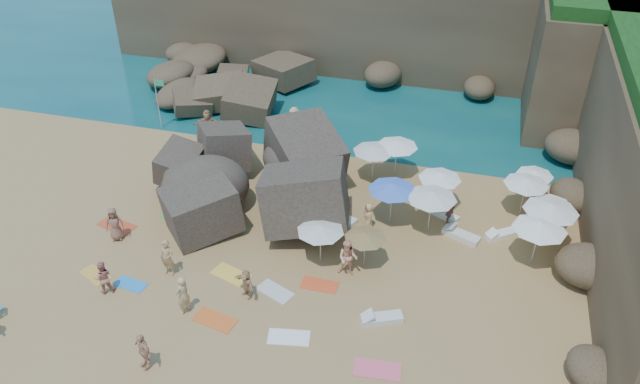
% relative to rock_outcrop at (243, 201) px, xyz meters
% --- Properties ---
extents(ground, '(120.00, 120.00, 0.00)m').
position_rel_rock_outcrop_xyz_m(ground, '(2.60, -3.86, 0.00)').
color(ground, tan).
rests_on(ground, ground).
extents(seawater, '(120.00, 120.00, 0.00)m').
position_rel_rock_outcrop_xyz_m(seawater, '(2.60, 26.14, 0.00)').
color(seawater, '#0C4751').
rests_on(seawater, ground).
extents(cliff_back, '(44.00, 8.00, 8.00)m').
position_rel_rock_outcrop_xyz_m(cliff_back, '(4.60, 21.14, 4.00)').
color(cliff_back, brown).
rests_on(cliff_back, ground).
extents(cliff_corner, '(10.00, 12.00, 8.00)m').
position_rel_rock_outcrop_xyz_m(cliff_corner, '(19.60, 16.14, 4.00)').
color(cliff_corner, brown).
rests_on(cliff_corner, ground).
extents(rock_promontory, '(12.00, 7.00, 2.00)m').
position_rel_rock_outcrop_xyz_m(rock_promontory, '(-8.40, 12.14, 0.00)').
color(rock_promontory, brown).
rests_on(rock_promontory, ground).
extents(rock_outcrop, '(9.37, 7.21, 3.63)m').
position_rel_rock_outcrop_xyz_m(rock_outcrop, '(0.00, 0.00, 0.00)').
color(rock_outcrop, brown).
rests_on(rock_outcrop, ground).
extents(flag_pole, '(0.68, 0.07, 3.50)m').
position_rel_rock_outcrop_xyz_m(flag_pole, '(-8.11, 6.46, 2.23)').
color(flag_pole, silver).
rests_on(flag_pole, ground).
extents(parasol_0, '(2.40, 2.40, 2.27)m').
position_rel_rock_outcrop_xyz_m(parasol_0, '(7.55, 4.83, 2.09)').
color(parasol_0, silver).
rests_on(parasol_0, ground).
extents(parasol_1, '(2.35, 2.35, 2.22)m').
position_rel_rock_outcrop_xyz_m(parasol_1, '(6.38, 4.02, 2.04)').
color(parasol_1, silver).
rests_on(parasol_1, ground).
extents(parasol_2, '(1.97, 1.97, 1.87)m').
position_rel_rock_outcrop_xyz_m(parasol_2, '(15.13, 4.35, 1.71)').
color(parasol_2, silver).
rests_on(parasol_2, ground).
extents(parasol_3, '(2.64, 2.64, 2.50)m').
position_rel_rock_outcrop_xyz_m(parasol_3, '(15.72, 0.37, 2.30)').
color(parasol_3, silver).
rests_on(parasol_3, ground).
extents(parasol_4, '(2.00, 2.00, 1.89)m').
position_rel_rock_outcrop_xyz_m(parasol_4, '(15.91, 1.67, 1.74)').
color(parasol_4, silver).
rests_on(parasol_4, ground).
extents(parasol_5, '(2.52, 2.52, 2.38)m').
position_rel_rock_outcrop_xyz_m(parasol_5, '(10.09, 0.08, 2.19)').
color(parasol_5, silver).
rests_on(parasol_5, ground).
extents(parasol_6, '(1.99, 1.99, 1.89)m').
position_rel_rock_outcrop_xyz_m(parasol_6, '(7.46, -3.37, 1.73)').
color(parasol_6, silver).
rests_on(parasol_6, ground).
extents(parasol_7, '(2.33, 2.33, 2.20)m').
position_rel_rock_outcrop_xyz_m(parasol_7, '(14.64, 2.86, 2.02)').
color(parasol_7, silver).
rests_on(parasol_7, ground).
extents(parasol_8, '(2.28, 2.28, 2.16)m').
position_rel_rock_outcrop_xyz_m(parasol_8, '(10.27, 2.27, 1.98)').
color(parasol_8, silver).
rests_on(parasol_8, ground).
extents(parasol_9, '(2.25, 2.25, 2.13)m').
position_rel_rock_outcrop_xyz_m(parasol_9, '(5.39, -3.67, 1.96)').
color(parasol_9, silver).
rests_on(parasol_9, ground).
extents(parasol_10, '(2.49, 2.49, 2.36)m').
position_rel_rock_outcrop_xyz_m(parasol_10, '(8.07, 0.33, 2.16)').
color(parasol_10, silver).
rests_on(parasol_10, ground).
extents(parasol_11, '(2.53, 2.53, 2.39)m').
position_rel_rock_outcrop_xyz_m(parasol_11, '(15.20, -1.11, 2.19)').
color(parasol_11, silver).
rests_on(parasol_11, ground).
extents(lounger_0, '(1.70, 1.38, 0.26)m').
position_rel_rock_outcrop_xyz_m(lounger_0, '(10.42, 2.36, 0.13)').
color(lounger_0, silver).
rests_on(lounger_0, ground).
extents(lounger_1, '(1.88, 1.20, 0.28)m').
position_rel_rock_outcrop_xyz_m(lounger_1, '(5.55, -0.26, 0.14)').
color(lounger_1, white).
rests_on(lounger_1, ground).
extents(lounger_2, '(1.63, 1.40, 0.25)m').
position_rel_rock_outcrop_xyz_m(lounger_2, '(13.73, 0.53, 0.13)').
color(lounger_2, white).
rests_on(lounger_2, ground).
extents(lounger_3, '(2.01, 1.30, 0.30)m').
position_rel_rock_outcrop_xyz_m(lounger_3, '(11.78, -0.12, 0.15)').
color(lounger_3, silver).
rests_on(lounger_3, ground).
extents(lounger_4, '(1.72, 1.25, 0.26)m').
position_rel_rock_outcrop_xyz_m(lounger_4, '(10.75, 1.45, 0.13)').
color(lounger_4, white).
rests_on(lounger_4, ground).
extents(lounger_5, '(1.88, 1.28, 0.28)m').
position_rel_rock_outcrop_xyz_m(lounger_5, '(8.97, -6.81, 0.14)').
color(lounger_5, silver).
rests_on(lounger_5, ground).
extents(towel_2, '(1.98, 1.25, 0.03)m').
position_rel_rock_outcrop_xyz_m(towel_2, '(2.05, -8.66, 0.02)').
color(towel_2, orange).
rests_on(towel_2, ground).
extents(towel_4, '(1.74, 1.35, 0.03)m').
position_rel_rock_outcrop_xyz_m(towel_4, '(-4.51, -7.48, 0.01)').
color(towel_4, gold).
rests_on(towel_4, ground).
extents(towel_5, '(1.90, 1.44, 0.03)m').
position_rel_rock_outcrop_xyz_m(towel_5, '(3.97, -6.30, 0.02)').
color(towel_5, silver).
rests_on(towel_5, ground).
extents(towel_7, '(2.14, 1.45, 0.03)m').
position_rel_rock_outcrop_xyz_m(towel_7, '(-5.53, -3.82, 0.02)').
color(towel_7, '#D24525').
rests_on(towel_7, ground).
extents(towel_8, '(1.58, 0.97, 0.03)m').
position_rel_rock_outcrop_xyz_m(towel_8, '(-2.58, -7.60, 0.01)').
color(towel_8, '#278AD4').
rests_on(towel_8, ground).
extents(towel_9, '(1.95, 1.10, 0.03)m').
position_rel_rock_outcrop_xyz_m(towel_9, '(9.29, -9.44, 0.02)').
color(towel_9, '#F45E74').
rests_on(towel_9, ground).
extents(towel_10, '(1.70, 0.86, 0.03)m').
position_rel_rock_outcrop_xyz_m(towel_10, '(5.80, -5.36, 0.01)').
color(towel_10, '#EB5225').
rests_on(towel_10, ground).
extents(towel_11, '(1.67, 1.04, 0.03)m').
position_rel_rock_outcrop_xyz_m(towel_11, '(-2.91, -2.34, 0.01)').
color(towel_11, green).
rests_on(towel_11, ground).
extents(towel_12, '(2.04, 1.44, 0.03)m').
position_rel_rock_outcrop_xyz_m(towel_12, '(1.61, -5.77, 0.02)').
color(towel_12, yellow).
rests_on(towel_12, ground).
extents(towel_13, '(1.88, 1.17, 0.03)m').
position_rel_rock_outcrop_xyz_m(towel_13, '(5.41, -8.77, 0.02)').
color(towel_13, white).
rests_on(towel_13, ground).
extents(person_stand_1, '(1.03, 0.97, 1.69)m').
position_rel_rock_outcrop_xyz_m(person_stand_1, '(-3.42, -8.30, 0.84)').
color(person_stand_1, '#C47462').
rests_on(person_stand_1, ground).
extents(person_stand_2, '(1.20, 0.76, 1.73)m').
position_rel_rock_outcrop_xyz_m(person_stand_2, '(0.39, 8.27, 0.87)').
color(person_stand_2, '#D9B57B').
rests_on(person_stand_2, ground).
extents(person_stand_3, '(0.66, 0.95, 1.50)m').
position_rel_rock_outcrop_xyz_m(person_stand_3, '(11.05, 0.94, 0.75)').
color(person_stand_3, '#9B5D4D').
rests_on(person_stand_3, ground).
extents(person_stand_4, '(0.70, 0.85, 1.54)m').
position_rel_rock_outcrop_xyz_m(person_stand_4, '(7.09, -0.59, 0.77)').
color(person_stand_4, '#E4B677').
rests_on(person_stand_4, ground).
extents(person_stand_5, '(1.73, 1.05, 1.80)m').
position_rel_rock_outcrop_xyz_m(person_stand_5, '(-4.79, 6.30, 0.90)').
color(person_stand_5, '#AF7A57').
rests_on(person_stand_5, ground).
extents(person_stand_6, '(0.68, 0.83, 1.95)m').
position_rel_rock_outcrop_xyz_m(person_stand_6, '(0.58, -8.50, 0.97)').
color(person_stand_6, tan).
rests_on(person_stand_6, ground).
extents(person_lie_1, '(1.69, 2.01, 0.42)m').
position_rel_rock_outcrop_xyz_m(person_lie_1, '(0.41, -11.68, 0.21)').
color(person_lie_1, tan).
rests_on(person_lie_1, ground).
extents(person_lie_2, '(1.54, 2.03, 0.49)m').
position_rel_rock_outcrop_xyz_m(person_lie_2, '(-4.90, -4.77, 0.24)').
color(person_lie_2, '#8A5B45').
rests_on(person_lie_2, ground).
extents(person_lie_3, '(1.89, 1.91, 0.38)m').
position_rel_rock_outcrop_xyz_m(person_lie_3, '(2.85, -6.89, 0.19)').
color(person_lie_3, tan).
rests_on(person_lie_3, ground).
extents(person_lie_4, '(0.81, 1.93, 0.45)m').
position_rel_rock_outcrop_xyz_m(person_lie_4, '(-1.18, -6.44, 0.23)').
color(person_lie_4, tan).
rests_on(person_lie_4, ground).
extents(person_lie_5, '(0.93, 1.90, 0.72)m').
position_rel_rock_outcrop_xyz_m(person_lie_5, '(6.86, -4.28, 0.36)').
color(person_lie_5, '#FAB38E').
rests_on(person_lie_5, ground).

